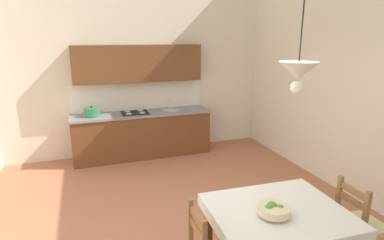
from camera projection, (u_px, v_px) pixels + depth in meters
wall_back at (137, 52)px, 6.29m from camera, size 5.84×0.12×4.10m
kitchen_cabinetry at (141, 114)px, 6.28m from camera, size 2.71×0.63×2.20m
dining_table at (277, 221)px, 3.04m from camera, size 1.33×1.12×0.75m
dining_chair_window_side at (359, 224)px, 3.33m from camera, size 0.43×0.43×0.93m
fruit_bowl at (273, 210)px, 2.91m from camera, size 0.30×0.30×0.12m
pendant_lamp at (298, 72)px, 2.54m from camera, size 0.32×0.32×0.80m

